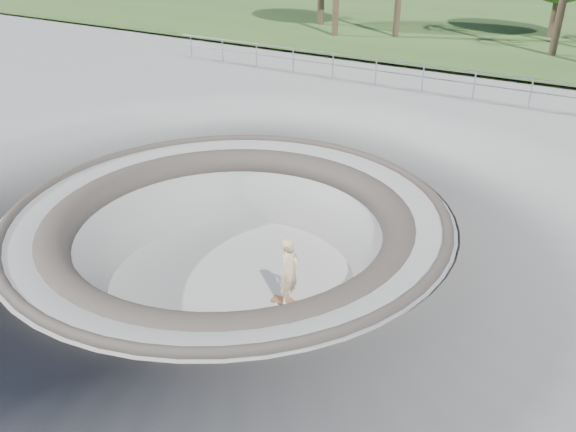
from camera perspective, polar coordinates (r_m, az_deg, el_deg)
name	(u,v)px	position (r m, az deg, el deg)	size (l,w,h in m)	color
ground	(229,209)	(13.22, -5.99, 0.68)	(180.00, 180.00, 0.00)	gray
skate_bowl	(233,275)	(14.13, -5.64, -5.96)	(14.00, 14.00, 4.10)	gray
grass_strip	(542,20)	(44.08, 24.41, 17.66)	(180.00, 36.00, 0.12)	#325522
safety_railing	(423,78)	(22.98, 13.55, 13.50)	(25.00, 0.06, 1.03)	#989AA0
skateboard	(290,303)	(13.10, 0.16, -8.80)	(0.90, 0.37, 0.09)	brown
skater	(290,272)	(12.62, 0.17, -5.68)	(0.61, 0.40, 1.66)	beige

